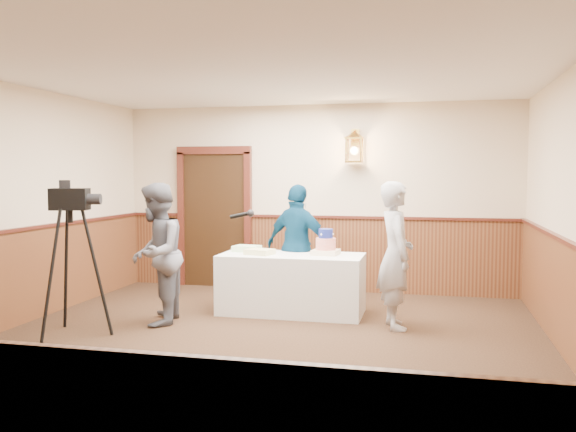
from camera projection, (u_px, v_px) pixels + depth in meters
name	position (u px, v px, depth m)	size (l,w,h in m)	color
ground	(248.00, 357.00, 5.89)	(7.00, 7.00, 0.00)	black
room_shell	(256.00, 198.00, 6.24)	(6.02, 7.02, 2.81)	beige
display_table	(292.00, 284.00, 7.72)	(1.80, 0.80, 0.75)	silver
tiered_cake	(326.00, 245.00, 7.66)	(0.34, 0.34, 0.33)	#FFE6BE
sheet_cake_yellow	(259.00, 252.00, 7.68)	(0.33, 0.25, 0.07)	#DBD683
sheet_cake_green	(247.00, 249.00, 7.98)	(0.33, 0.26, 0.08)	#B7EBA6
interviewer	(156.00, 254.00, 7.12)	(1.56, 0.92, 1.66)	#595A63
baker	(395.00, 255.00, 6.94)	(0.61, 0.40, 1.68)	#A5A5AA
assistant_p	(298.00, 246.00, 8.06)	(0.96, 0.40, 1.63)	navy
tv_camera_rig	(72.00, 270.00, 6.62)	(0.63, 0.59, 1.61)	black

